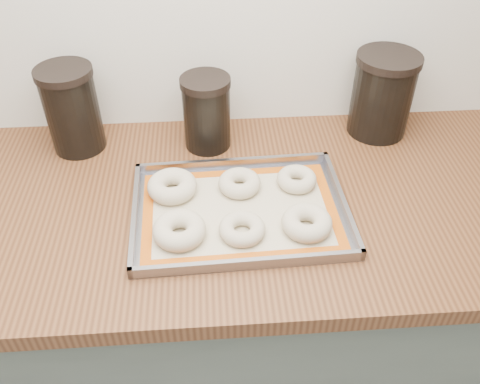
{
  "coord_description": "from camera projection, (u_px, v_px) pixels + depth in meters",
  "views": [
    {
      "loc": [
        -0.12,
        0.81,
        1.65
      ],
      "look_at": [
        -0.06,
        1.62,
        0.96
      ],
      "focal_mm": 38.0,
      "sensor_mm": 36.0,
      "label": 1
    }
  ],
  "objects": [
    {
      "name": "bagel_back_right",
      "position": [
        297.0,
        179.0,
        1.16
      ],
      "size": [
        0.1,
        0.1,
        0.03
      ],
      "primitive_type": "torus",
      "rotation": [
        0.0,
        0.0,
        0.12
      ],
      "color": "#C2B396",
      "rests_on": "baking_mat"
    },
    {
      "name": "bagel_back_mid",
      "position": [
        240.0,
        183.0,
        1.15
      ],
      "size": [
        0.12,
        0.12,
        0.03
      ],
      "primitive_type": "torus",
      "rotation": [
        0.0,
        0.0,
        -0.25
      ],
      "color": "#C2B396",
      "rests_on": "baking_mat"
    },
    {
      "name": "canister_right",
      "position": [
        382.0,
        94.0,
        1.28
      ],
      "size": [
        0.16,
        0.16,
        0.21
      ],
      "color": "black",
      "rests_on": "countertop"
    },
    {
      "name": "bagel_back_left",
      "position": [
        172.0,
        186.0,
        1.14
      ],
      "size": [
        0.12,
        0.12,
        0.04
      ],
      "primitive_type": "torus",
      "rotation": [
        0.0,
        0.0,
        0.07
      ],
      "color": "#C2B396",
      "rests_on": "baking_mat"
    },
    {
      "name": "cabinet",
      "position": [
        259.0,
        319.0,
        1.46
      ],
      "size": [
        3.0,
        0.65,
        0.86
      ],
      "primitive_type": "cube",
      "color": "#566155",
      "rests_on": "floor"
    },
    {
      "name": "canister_mid",
      "position": [
        207.0,
        112.0,
        1.24
      ],
      "size": [
        0.12,
        0.12,
        0.19
      ],
      "color": "black",
      "rests_on": "countertop"
    },
    {
      "name": "countertop",
      "position": [
        264.0,
        202.0,
        1.16
      ],
      "size": [
        3.06,
        0.68,
        0.04
      ],
      "primitive_type": "cube",
      "color": "brown",
      "rests_on": "cabinet"
    },
    {
      "name": "canister_left",
      "position": [
        72.0,
        109.0,
        1.23
      ],
      "size": [
        0.13,
        0.13,
        0.21
      ],
      "color": "black",
      "rests_on": "countertop"
    },
    {
      "name": "baking_mat",
      "position": [
        240.0,
        211.0,
        1.1
      ],
      "size": [
        0.43,
        0.3,
        0.0
      ],
      "rotation": [
        0.0,
        0.0,
        0.03
      ],
      "color": "#C6B793",
      "rests_on": "baking_tray"
    },
    {
      "name": "baking_tray",
      "position": [
        240.0,
        211.0,
        1.1
      ],
      "size": [
        0.47,
        0.35,
        0.03
      ],
      "rotation": [
        0.0,
        0.0,
        0.03
      ],
      "color": "gray",
      "rests_on": "countertop"
    },
    {
      "name": "bagel_front_mid",
      "position": [
        242.0,
        229.0,
        1.04
      ],
      "size": [
        0.12,
        0.12,
        0.03
      ],
      "primitive_type": "torus",
      "rotation": [
        0.0,
        0.0,
        -0.29
      ],
      "color": "#C2B396",
      "rests_on": "baking_mat"
    },
    {
      "name": "bagel_front_right",
      "position": [
        307.0,
        223.0,
        1.05
      ],
      "size": [
        0.13,
        0.13,
        0.04
      ],
      "primitive_type": "torus",
      "rotation": [
        0.0,
        0.0,
        -0.29
      ],
      "color": "#C2B396",
      "rests_on": "baking_mat"
    },
    {
      "name": "bagel_front_left",
      "position": [
        179.0,
        230.0,
        1.03
      ],
      "size": [
        0.12,
        0.12,
        0.04
      ],
      "primitive_type": "torus",
      "rotation": [
        0.0,
        0.0,
        0.09
      ],
      "color": "#C2B396",
      "rests_on": "baking_mat"
    }
  ]
}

